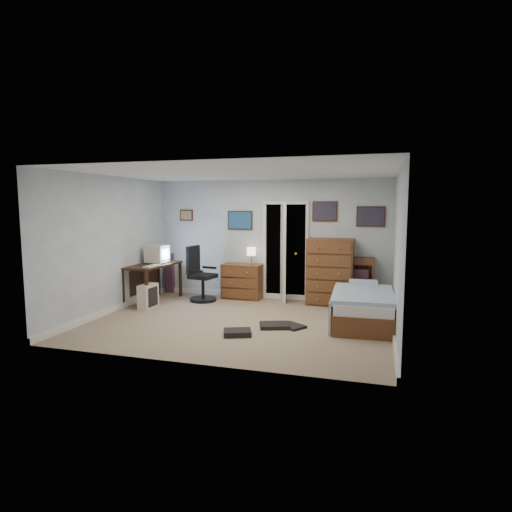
{
  "coord_description": "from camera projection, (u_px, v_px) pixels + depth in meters",
  "views": [
    {
      "loc": [
        2.23,
        -6.72,
        1.96
      ],
      "look_at": [
        0.19,
        0.3,
        1.1
      ],
      "focal_mm": 30.0,
      "sensor_mm": 36.0,
      "label": 1
    }
  ],
  "objects": [
    {
      "name": "office_chair",
      "position": [
        200.0,
        280.0,
        8.83
      ],
      "size": [
        0.64,
        0.64,
        1.14
      ],
      "rotation": [
        0.0,
        0.0,
        -0.17
      ],
      "color": "black",
      "rests_on": "floor"
    },
    {
      "name": "keyboard",
      "position": [
        152.0,
        266.0,
        8.32
      ],
      "size": [
        0.18,
        0.42,
        0.02
      ],
      "primitive_type": "cube",
      "rotation": [
        0.0,
        0.0,
        -0.06
      ],
      "color": "beige",
      "rests_on": "computer_desk"
    },
    {
      "name": "low_dresser",
      "position": [
        242.0,
        281.0,
        9.05
      ],
      "size": [
        0.84,
        0.44,
        0.74
      ],
      "primitive_type": "cube",
      "rotation": [
        0.0,
        0.0,
        -0.04
      ],
      "color": "brown",
      "rests_on": "floor"
    },
    {
      "name": "tall_dresser",
      "position": [
        330.0,
        272.0,
        8.48
      ],
      "size": [
        0.9,
        0.53,
        1.32
      ],
      "primitive_type": "cube",
      "rotation": [
        0.0,
        0.0,
        -0.01
      ],
      "color": "brown",
      "rests_on": "floor"
    },
    {
      "name": "computer_desk",
      "position": [
        149.0,
        272.0,
        8.76
      ],
      "size": [
        0.7,
        1.39,
        0.78
      ],
      "rotation": [
        0.0,
        0.0,
        -0.06
      ],
      "color": "#331C11",
      "rests_on": "floor"
    },
    {
      "name": "doorway",
      "position": [
        288.0,
        250.0,
        9.21
      ],
      "size": [
        0.96,
        1.12,
        2.05
      ],
      "color": "black",
      "rests_on": "floor"
    },
    {
      "name": "headboard_bookcase",
      "position": [
        347.0,
        279.0,
        8.52
      ],
      "size": [
        1.06,
        0.28,
        0.95
      ],
      "rotation": [
        0.0,
        0.0,
        -0.0
      ],
      "color": "brown",
      "rests_on": "floor"
    },
    {
      "name": "floor_clutter",
      "position": [
        264.0,
        328.0,
        6.76
      ],
      "size": [
        1.21,
        1.12,
        0.08
      ],
      "rotation": [
        0.0,
        0.0,
        -0.17
      ],
      "color": "black",
      "rests_on": "floor"
    },
    {
      "name": "table_lamp",
      "position": [
        251.0,
        252.0,
        8.92
      ],
      "size": [
        0.19,
        0.19,
        0.36
      ],
      "rotation": [
        0.0,
        0.0,
        -0.04
      ],
      "color": "gold",
      "rests_on": "low_dresser"
    },
    {
      "name": "crt_monitor",
      "position": [
        157.0,
        254.0,
        8.82
      ],
      "size": [
        0.42,
        0.4,
        0.37
      ],
      "rotation": [
        0.0,
        0.0,
        -0.06
      ],
      "color": "beige",
      "rests_on": "computer_desk"
    },
    {
      "name": "wall_posters",
      "position": [
        296.0,
        216.0,
        8.78
      ],
      "size": [
        4.38,
        0.04,
        0.6
      ],
      "color": "#331E11",
      "rests_on": "floor"
    },
    {
      "name": "floor",
      "position": [
        240.0,
        322.0,
        7.26
      ],
      "size": [
        5.0,
        4.0,
        0.02
      ],
      "primitive_type": "cube",
      "color": "gray",
      "rests_on": "ground"
    },
    {
      "name": "bed",
      "position": [
        362.0,
        307.0,
        7.14
      ],
      "size": [
        1.06,
        1.88,
        0.6
      ],
      "rotation": [
        0.0,
        0.0,
        0.04
      ],
      "color": "brown",
      "rests_on": "floor"
    },
    {
      "name": "pc_tower",
      "position": [
        148.0,
        296.0,
        8.19
      ],
      "size": [
        0.24,
        0.45,
        0.47
      ],
      "rotation": [
        0.0,
        0.0,
        -0.06
      ],
      "color": "beige",
      "rests_on": "floor"
    },
    {
      "name": "media_stack",
      "position": [
        170.0,
        273.0,
        9.72
      ],
      "size": [
        0.18,
        0.18,
        0.89
      ],
      "primitive_type": "cube",
      "rotation": [
        0.0,
        0.0,
        0.02
      ],
      "color": "maroon",
      "rests_on": "floor"
    }
  ]
}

